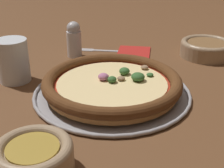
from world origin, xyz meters
name	(u,v)px	position (x,y,z in m)	size (l,w,h in m)	color
ground_plane	(112,94)	(0.00, 0.00, 0.00)	(3.00, 3.00, 0.00)	brown
pizza_tray	(112,93)	(0.00, 0.00, 0.00)	(0.35, 0.35, 0.01)	#9E9EA3
pizza	(112,83)	(0.00, 0.00, 0.03)	(0.31, 0.31, 0.04)	#BC7F42
bowl_near	(34,158)	(0.28, 0.05, 0.03)	(0.12, 0.12, 0.05)	#9E8466
bowl_far	(206,48)	(-0.36, 0.10, 0.03)	(0.15, 0.15, 0.05)	#9E8466
drinking_cup	(13,61)	(0.07, -0.24, 0.05)	(0.08, 0.08, 0.10)	silver
napkin	(133,53)	(-0.26, -0.09, 0.00)	(0.16, 0.14, 0.01)	#B2231E
fork	(103,50)	(-0.23, -0.18, 0.00)	(0.09, 0.17, 0.00)	#B7B7BC
pepper_shaker	(74,39)	(-0.15, -0.23, 0.05)	(0.04, 0.04, 0.10)	silver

